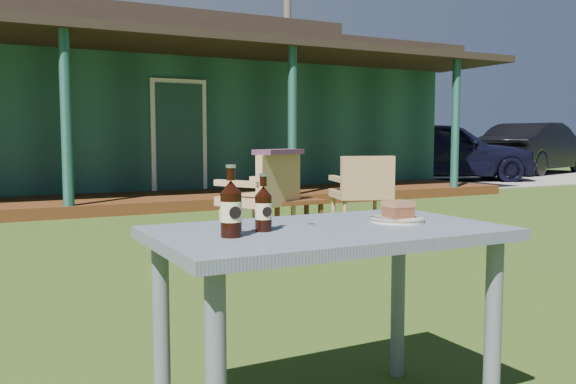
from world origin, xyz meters
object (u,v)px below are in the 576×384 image
cola_bottle_far (231,208)px  plate (397,219)px  cafe_table (328,256)px  cake_slice (398,209)px  side_table (292,205)px  armchair_right (363,187)px  cola_bottle_near (263,208)px  armchair_left (264,192)px  car_near (442,151)px  car_far (536,149)px

cola_bottle_far → plate: bearing=3.6°
cafe_table → cake_slice: bearing=3.3°
cake_slice → side_table: cake_slice is taller
cafe_table → cola_bottle_far: (-0.38, -0.03, 0.19)m
armchair_right → cola_bottle_near: bearing=-128.3°
armchair_left → side_table: size_ratio=1.45×
cafe_table → armchair_right: bearing=54.0°
cafe_table → armchair_right: (2.87, 3.95, -0.15)m
cake_slice → cola_bottle_far: 0.70m
car_near → side_table: size_ratio=7.04×
car_near → armchair_right: 8.16m
cafe_table → armchair_right: 4.89m
car_near → cafe_table: (-8.91, -9.43, -0.10)m
cafe_table → armchair_right: size_ratio=1.45×
car_near → armchair_right: bearing=157.3°
cola_bottle_far → armchair_left: (1.88, 3.73, -0.32)m
armchair_right → car_far: bearing=31.7°
armchair_right → side_table: 1.08m
armchair_right → side_table: armchair_right is taller
armchair_right → cafe_table: bearing=-126.0°
car_near → cola_bottle_far: 13.26m
plate → cola_bottle_near: 0.54m
car_far → side_table: car_far is taller
cola_bottle_far → side_table: cola_bottle_far is taller
car_far → side_table: bearing=103.9°
cake_slice → cola_bottle_far: bearing=-175.7°
cake_slice → side_table: size_ratio=0.15×
cafe_table → cola_bottle_far: cola_bottle_far is taller
cafe_table → side_table: (1.82, 3.70, -0.28)m
cake_slice → armchair_right: 4.70m
car_near → armchair_left: bearing=152.9°
armchair_left → plate: bearing=-108.0°
car_near → cola_bottle_far: (-9.29, -9.46, 0.09)m
cake_slice → cola_bottle_far: (-0.69, -0.05, 0.05)m
car_far → armchair_left: car_far is taller
car_near → cake_slice: bearing=162.7°
cake_slice → car_near: bearing=47.6°
car_near → cake_slice: 12.75m
cafe_table → cola_bottle_far: bearing=-174.8°
car_near → car_far: size_ratio=0.97×
cola_bottle_near → armchair_left: (1.73, 3.67, -0.31)m
cafe_table → side_table: size_ratio=2.00×
plate → cake_slice: size_ratio=2.22×
plate → side_table: size_ratio=0.34×
car_near → cake_slice: car_near is taller
cafe_table → cola_bottle_near: bearing=173.6°
plate → armchair_right: size_ratio=0.25×
plate → cola_bottle_near: size_ratio=1.06×
armchair_left → car_near: bearing=37.7°
cola_bottle_near → armchair_right: cola_bottle_near is taller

